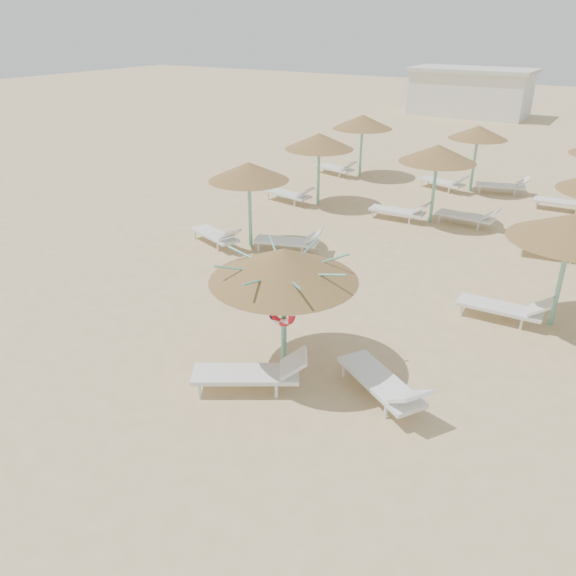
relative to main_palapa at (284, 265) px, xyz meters
The scene contains 6 objects.
ground 2.25m from the main_palapa, 122.28° to the right, with size 120.00×120.00×0.00m, color #D3B080.
main_palapa is the anchor object (origin of this frame).
lounger_main_a 2.11m from the main_palapa, 92.58° to the right, with size 2.18×1.70×0.79m.
lounger_main_b 2.88m from the main_palapa, ahead, with size 2.18×1.69×0.79m.
palapa_field 9.84m from the main_palapa, 76.67° to the left, with size 18.64×12.67×2.71m.
service_hut 35.30m from the main_palapa, 100.05° to the left, with size 8.40×4.40×3.25m.
Camera 1 is at (5.36, -7.92, 6.42)m, focal length 35.00 mm.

